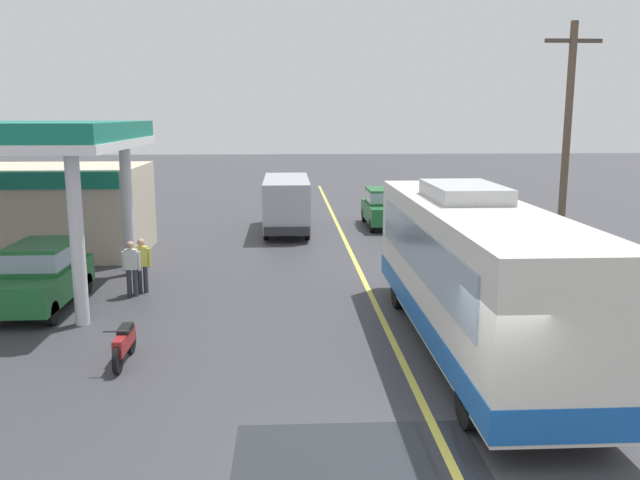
{
  "coord_description": "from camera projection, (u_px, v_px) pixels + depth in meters",
  "views": [
    {
      "loc": [
        -2.51,
        -9.39,
        5.31
      ],
      "look_at": [
        -1.5,
        10.0,
        1.6
      ],
      "focal_mm": 37.03,
      "sensor_mm": 36.0,
      "label": 1
    }
  ],
  "objects": [
    {
      "name": "minibus_opposing_lane",
      "position": [
        286.0,
        200.0,
        30.09
      ],
      "size": [
        2.04,
        6.13,
        2.44
      ],
      "color": "#A5A5AD",
      "rests_on": "ground"
    },
    {
      "name": "ground",
      "position": [
        341.0,
        233.0,
        29.95
      ],
      "size": [
        120.0,
        120.0,
        0.0
      ],
      "primitive_type": "plane",
      "color": "#38383D"
    },
    {
      "name": "car_at_pump",
      "position": [
        42.0,
        272.0,
        18.22
      ],
      "size": [
        1.7,
        4.2,
        1.82
      ],
      "color": "#1E602D",
      "rests_on": "ground"
    },
    {
      "name": "pedestrian_near_pump",
      "position": [
        131.0,
        266.0,
        19.38
      ],
      "size": [
        0.55,
        0.22,
        1.66
      ],
      "color": "#33333F",
      "rests_on": "ground"
    },
    {
      "name": "car_trailing_behind_bus",
      "position": [
        384.0,
        205.0,
        31.52
      ],
      "size": [
        1.7,
        4.2,
        1.82
      ],
      "color": "#1E602D",
      "rests_on": "ground"
    },
    {
      "name": "gas_station_roadside",
      "position": [
        30.0,
        192.0,
        23.03
      ],
      "size": [
        9.1,
        11.95,
        5.1
      ],
      "color": "#147259",
      "rests_on": "ground"
    },
    {
      "name": "coach_bus_main",
      "position": [
        473.0,
        275.0,
        14.96
      ],
      "size": [
        2.6,
        11.04,
        3.69
      ],
      "color": "silver",
      "rests_on": "ground"
    },
    {
      "name": "utility_pole_roadside",
      "position": [
        566.0,
        147.0,
        21.14
      ],
      "size": [
        1.8,
        0.24,
        8.16
      ],
      "color": "brown",
      "rests_on": "ground"
    },
    {
      "name": "cyclist_on_shoulder",
      "position": [
        640.0,
        341.0,
        13.35
      ],
      "size": [
        0.34,
        1.82,
        1.72
      ],
      "color": "black",
      "rests_on": "ground"
    },
    {
      "name": "lane_divider_stripe",
      "position": [
        353.0,
        256.0,
        25.05
      ],
      "size": [
        0.16,
        50.0,
        0.01
      ],
      "primitive_type": "cube",
      "color": "#D8CC4C",
      "rests_on": "ground"
    },
    {
      "name": "pedestrian_by_shop",
      "position": [
        142.0,
        262.0,
        19.79
      ],
      "size": [
        0.55,
        0.22,
        1.66
      ],
      "color": "#33333F",
      "rests_on": "ground"
    },
    {
      "name": "motorcycle_parked_forecourt",
      "position": [
        124.0,
        343.0,
        14.25
      ],
      "size": [
        0.55,
        1.8,
        0.92
      ],
      "color": "black",
      "rests_on": "ground"
    }
  ]
}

